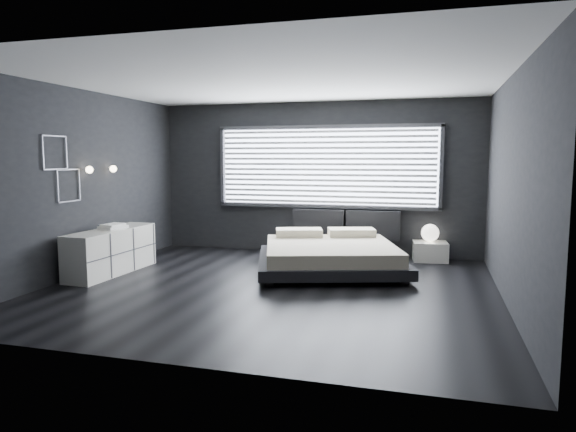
# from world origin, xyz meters

# --- Properties ---
(room) EXTENTS (6.04, 6.00, 2.80)m
(room) POSITION_xyz_m (0.00, 0.00, 1.40)
(room) COLOR black
(room) RESTS_ON ground
(window) EXTENTS (4.14, 0.09, 1.52)m
(window) POSITION_xyz_m (0.20, 2.70, 1.61)
(window) COLOR white
(window) RESTS_ON ground
(headboard) EXTENTS (1.96, 0.16, 0.52)m
(headboard) POSITION_xyz_m (0.59, 2.64, 0.57)
(headboard) COLOR black
(headboard) RESTS_ON ground
(sconce_near) EXTENTS (0.18, 0.11, 0.11)m
(sconce_near) POSITION_xyz_m (-2.88, 0.05, 1.60)
(sconce_near) COLOR silver
(sconce_near) RESTS_ON ground
(sconce_far) EXTENTS (0.18, 0.11, 0.11)m
(sconce_far) POSITION_xyz_m (-2.88, 0.65, 1.60)
(sconce_far) COLOR silver
(sconce_far) RESTS_ON ground
(wall_art_upper) EXTENTS (0.01, 0.48, 0.48)m
(wall_art_upper) POSITION_xyz_m (-2.98, -0.55, 1.85)
(wall_art_upper) COLOR #47474C
(wall_art_upper) RESTS_ON ground
(wall_art_lower) EXTENTS (0.01, 0.48, 0.48)m
(wall_art_lower) POSITION_xyz_m (-2.98, -0.30, 1.38)
(wall_art_lower) COLOR #47474C
(wall_art_lower) RESTS_ON ground
(bed) EXTENTS (2.73, 2.67, 0.57)m
(bed) POSITION_xyz_m (0.57, 1.25, 0.27)
(bed) COLOR black
(bed) RESTS_ON ground
(nightstand) EXTENTS (0.63, 0.54, 0.33)m
(nightstand) POSITION_xyz_m (2.09, 2.50, 0.17)
(nightstand) COLOR white
(nightstand) RESTS_ON ground
(orb_lamp) EXTENTS (0.30, 0.30, 0.30)m
(orb_lamp) POSITION_xyz_m (2.08, 2.53, 0.49)
(orb_lamp) COLOR white
(orb_lamp) RESTS_ON nightstand
(dresser) EXTENTS (0.54, 1.73, 0.69)m
(dresser) POSITION_xyz_m (-2.65, 0.19, 0.34)
(dresser) COLOR white
(dresser) RESTS_ON ground
(book_stack) EXTENTS (0.36, 0.43, 0.08)m
(book_stack) POSITION_xyz_m (-2.65, 0.26, 0.72)
(book_stack) COLOR white
(book_stack) RESTS_ON dresser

